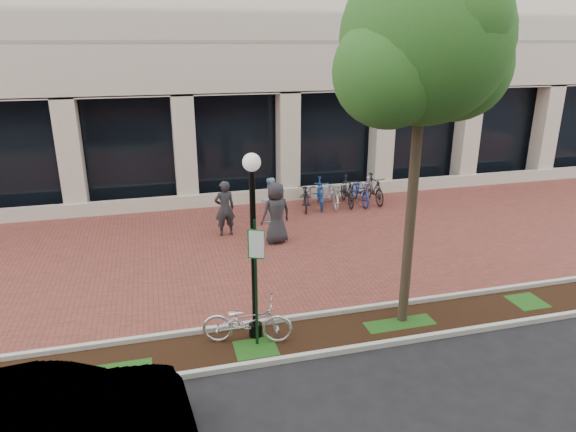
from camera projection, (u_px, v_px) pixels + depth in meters
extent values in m
plane|color=black|center=(267.00, 246.00, 15.90)|extent=(120.00, 120.00, 0.00)
cube|color=brown|center=(267.00, 246.00, 15.90)|extent=(40.00, 9.00, 0.01)
cube|color=black|center=(320.00, 335.00, 11.10)|extent=(40.00, 1.50, 0.01)
cube|color=#BABAAF|center=(310.00, 316.00, 11.77)|extent=(40.00, 0.12, 0.12)
cube|color=#BABAAF|center=(332.00, 352.00, 10.40)|extent=(40.00, 0.12, 0.12)
cube|color=black|center=(235.00, 145.00, 20.33)|extent=(40.00, 0.15, 4.20)
cube|color=#BDB2A1|center=(241.00, 198.00, 19.93)|extent=(40.00, 0.25, 0.50)
cube|color=#BDB2A1|center=(238.00, 149.00, 19.69)|extent=(0.80, 0.80, 4.20)
cube|color=#133619|center=(256.00, 285.00, 10.33)|extent=(0.05, 0.05, 2.78)
cube|color=#1B6D28|center=(255.00, 244.00, 10.01)|extent=(0.34, 0.02, 0.62)
cube|color=white|center=(256.00, 245.00, 10.00)|extent=(0.30, 0.01, 0.56)
cylinder|color=black|center=(256.00, 330.00, 11.03)|extent=(0.28, 0.28, 0.30)
cylinder|color=black|center=(254.00, 257.00, 10.48)|extent=(0.12, 0.12, 3.69)
sphere|color=silver|center=(252.00, 162.00, 9.83)|extent=(0.36, 0.36, 0.36)
cylinder|color=#493B29|center=(410.00, 229.00, 11.00)|extent=(0.22, 0.22, 4.43)
sphere|color=#24561B|center=(425.00, 39.00, 9.74)|extent=(3.29, 3.29, 3.29)
sphere|color=#24561B|center=(455.00, 65.00, 10.42)|extent=(2.30, 2.30, 2.30)
sphere|color=#24561B|center=(389.00, 72.00, 9.50)|extent=(2.14, 2.14, 2.14)
imported|color=silver|center=(247.00, 321.00, 10.70)|extent=(2.01, 1.14, 1.00)
imported|color=#27272B|center=(225.00, 208.00, 16.50)|extent=(0.72, 0.52, 1.84)
imported|color=#8CAFD1|center=(270.00, 200.00, 17.76)|extent=(0.96, 0.88, 1.60)
imported|color=#27272C|center=(276.00, 213.00, 15.90)|extent=(1.07, 0.82, 1.96)
cylinder|color=silver|center=(367.00, 190.00, 20.14)|extent=(0.11, 0.11, 0.93)
sphere|color=silver|center=(368.00, 178.00, 19.97)|extent=(0.12, 0.12, 0.12)
imported|color=black|center=(306.00, 195.00, 19.33)|extent=(1.16, 2.03, 1.01)
imported|color=navy|center=(320.00, 193.00, 19.45)|extent=(0.91, 1.94, 1.12)
imported|color=#BABABF|center=(334.00, 193.00, 19.60)|extent=(0.97, 2.01, 1.01)
imported|color=black|center=(347.00, 191.00, 19.72)|extent=(0.73, 1.91, 1.12)
imported|color=navy|center=(360.00, 191.00, 19.87)|extent=(0.78, 1.96, 1.01)
imported|color=black|center=(374.00, 189.00, 19.98)|extent=(0.54, 1.87, 1.12)
cylinder|color=silver|center=(340.00, 195.00, 19.70)|extent=(0.04, 0.04, 0.80)
imported|color=silver|center=(48.00, 425.00, 7.55)|extent=(4.27, 1.88, 1.36)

